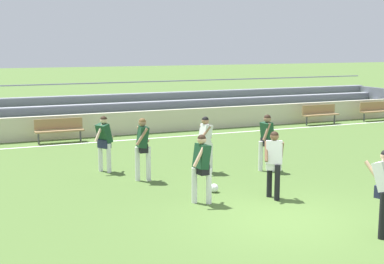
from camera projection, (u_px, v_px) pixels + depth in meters
The scene contains 15 objects.
ground_plane at pixel (284, 219), 11.46m from camera, with size 160.00×160.00×0.00m, color #4C6B30.
field_line_sideline at pixel (135, 139), 21.05m from camera, with size 44.00×0.12×0.01m, color white.
sideline_wall at pixel (126, 123), 22.14m from camera, with size 48.00×0.16×0.93m, color beige.
bleacher_stand at pixel (168, 108), 24.94m from camera, with size 24.12×2.73×1.93m.
bench_near_bin at pixel (59, 128), 20.35m from camera, with size 1.80×0.40×0.90m.
bench_centre_sideline at pixel (320, 113), 24.98m from camera, with size 1.80×0.40×0.90m.
bench_near_wall_gap at pixel (376, 109), 26.26m from camera, with size 1.80×0.40×0.90m.
player_white_deep_cover at pixel (274, 159), 12.84m from camera, with size 0.66×0.47×1.64m.
player_dark_trailing_run at pixel (202, 163), 12.44m from camera, with size 0.61×0.45×1.63m.
player_white_wide_left at pixel (205, 139), 15.51m from camera, with size 0.59×0.45×1.63m.
player_dark_wide_right at pixel (143, 143), 14.53m from camera, with size 0.51×0.48×1.72m.
player_dark_pressing_high at pixel (104, 139), 15.56m from camera, with size 0.67×0.50×1.64m.
player_white_on_ball at pixel (384, 185), 10.30m from camera, with size 0.48×0.74×1.70m.
player_dark_dropping_back at pixel (267, 138), 15.66m from camera, with size 0.50×0.44×1.67m.
soccer_ball at pixel (214, 188), 13.52m from camera, with size 0.22×0.22×0.22m, color white.
Camera 1 is at (-6.14, -9.36, 3.66)m, focal length 50.54 mm.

